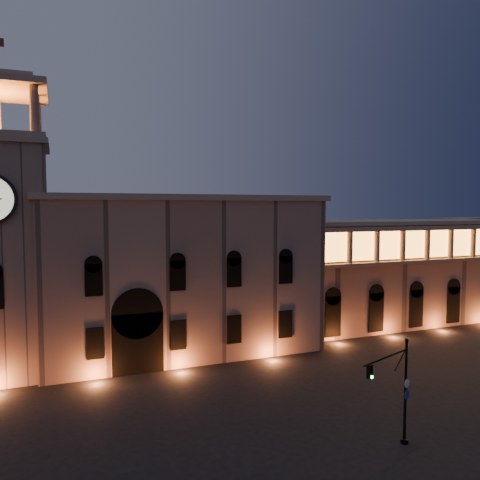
# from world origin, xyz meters

# --- Properties ---
(ground) EXTENTS (160.00, 160.00, 0.00)m
(ground) POSITION_xyz_m (0.00, 0.00, 0.00)
(ground) COLOR black
(ground) RESTS_ON ground
(government_building) EXTENTS (30.80, 12.80, 17.60)m
(government_building) POSITION_xyz_m (-2.08, 21.93, 8.77)
(government_building) COLOR #866758
(government_building) RESTS_ON ground
(colonnade_wing) EXTENTS (40.60, 11.50, 14.50)m
(colonnade_wing) POSITION_xyz_m (32.00, 23.92, 7.33)
(colonnade_wing) COLOR #816153
(colonnade_wing) RESTS_ON ground
(traffic_light) EXTENTS (5.07, 2.13, 7.35)m
(traffic_light) POSITION_xyz_m (6.10, -4.61, 3.86)
(traffic_light) COLOR black
(traffic_light) RESTS_ON ground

